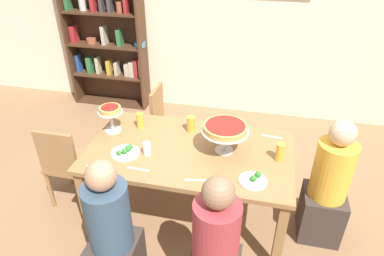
# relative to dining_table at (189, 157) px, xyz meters

# --- Properties ---
(ground_plane) EXTENTS (12.00, 12.00, 0.00)m
(ground_plane) POSITION_rel_dining_table_xyz_m (0.00, 0.00, -0.66)
(ground_plane) COLOR #846042
(rear_partition) EXTENTS (8.00, 0.12, 2.80)m
(rear_partition) POSITION_rel_dining_table_xyz_m (0.00, 2.20, 0.74)
(rear_partition) COLOR beige
(rear_partition) RESTS_ON ground_plane
(dining_table) EXTENTS (1.70, 0.98, 0.74)m
(dining_table) POSITION_rel_dining_table_xyz_m (0.00, 0.00, 0.00)
(dining_table) COLOR olive
(dining_table) RESTS_ON ground_plane
(bookshelf) EXTENTS (1.12, 0.30, 2.21)m
(bookshelf) POSITION_rel_dining_table_xyz_m (-1.65, 2.01, 0.50)
(bookshelf) COLOR #422819
(bookshelf) RESTS_ON ground_plane
(diner_head_east) EXTENTS (0.34, 0.34, 1.15)m
(diner_head_east) POSITION_rel_dining_table_xyz_m (1.15, 0.02, -0.17)
(diner_head_east) COLOR #382D28
(diner_head_east) RESTS_ON ground_plane
(diner_near_right) EXTENTS (0.34, 0.34, 1.15)m
(diner_near_right) POSITION_rel_dining_table_xyz_m (0.36, -0.81, -0.17)
(diner_near_right) COLOR #382D28
(diner_near_right) RESTS_ON ground_plane
(diner_near_left) EXTENTS (0.34, 0.34, 1.15)m
(diner_near_left) POSITION_rel_dining_table_xyz_m (-0.36, -0.81, -0.17)
(diner_near_left) COLOR #382D28
(diner_near_left) RESTS_ON ground_plane
(chair_head_west) EXTENTS (0.40, 0.40, 0.87)m
(chair_head_west) POSITION_rel_dining_table_xyz_m (-1.13, -0.10, -0.17)
(chair_head_west) COLOR olive
(chair_head_west) RESTS_ON ground_plane
(chair_far_left) EXTENTS (0.40, 0.40, 0.87)m
(chair_far_left) POSITION_rel_dining_table_xyz_m (-0.44, 0.82, -0.17)
(chair_far_left) COLOR olive
(chair_far_left) RESTS_ON ground_plane
(deep_dish_pizza_stand) EXTENTS (0.38, 0.38, 0.25)m
(deep_dish_pizza_stand) POSITION_rel_dining_table_xyz_m (0.29, 0.04, 0.30)
(deep_dish_pizza_stand) COLOR silver
(deep_dish_pizza_stand) RESTS_ON dining_table
(personal_pizza_stand) EXTENTS (0.22, 0.22, 0.24)m
(personal_pizza_stand) POSITION_rel_dining_table_xyz_m (-0.75, 0.13, 0.27)
(personal_pizza_stand) COLOR silver
(personal_pizza_stand) RESTS_ON dining_table
(salad_plate_near_diner) EXTENTS (0.24, 0.24, 0.07)m
(salad_plate_near_diner) POSITION_rel_dining_table_xyz_m (-0.50, -0.17, 0.10)
(salad_plate_near_diner) COLOR white
(salad_plate_near_diner) RESTS_ON dining_table
(salad_plate_far_diner) EXTENTS (0.21, 0.21, 0.06)m
(salad_plate_far_diner) POSITION_rel_dining_table_xyz_m (0.55, -0.29, 0.10)
(salad_plate_far_diner) COLOR white
(salad_plate_far_diner) RESTS_ON dining_table
(beer_glass_amber_tall) EXTENTS (0.07, 0.07, 0.15)m
(beer_glass_amber_tall) POSITION_rel_dining_table_xyz_m (-0.05, 0.29, 0.16)
(beer_glass_amber_tall) COLOR gold
(beer_glass_amber_tall) RESTS_ON dining_table
(beer_glass_amber_short) EXTENTS (0.07, 0.07, 0.15)m
(beer_glass_amber_short) POSITION_rel_dining_table_xyz_m (0.73, 0.02, 0.16)
(beer_glass_amber_short) COLOR gold
(beer_glass_amber_short) RESTS_ON dining_table
(beer_glass_amber_spare) EXTENTS (0.06, 0.06, 0.14)m
(beer_glass_amber_spare) POSITION_rel_dining_table_xyz_m (-0.52, 0.25, 0.15)
(beer_glass_amber_spare) COLOR gold
(beer_glass_amber_spare) RESTS_ON dining_table
(water_glass_clear_near) EXTENTS (0.06, 0.06, 0.11)m
(water_glass_clear_near) POSITION_rel_dining_table_xyz_m (-0.32, -0.15, 0.14)
(water_glass_clear_near) COLOR white
(water_glass_clear_near) RESTS_ON dining_table
(cutlery_fork_near) EXTENTS (0.18, 0.03, 0.00)m
(cutlery_fork_near) POSITION_rel_dining_table_xyz_m (0.67, 0.35, 0.09)
(cutlery_fork_near) COLOR silver
(cutlery_fork_near) RESTS_ON dining_table
(cutlery_knife_near) EXTENTS (0.18, 0.05, 0.00)m
(cutlery_knife_near) POSITION_rel_dining_table_xyz_m (0.14, -0.37, 0.09)
(cutlery_knife_near) COLOR silver
(cutlery_knife_near) RESTS_ON dining_table
(cutlery_fork_far) EXTENTS (0.18, 0.05, 0.00)m
(cutlery_fork_far) POSITION_rel_dining_table_xyz_m (0.16, 0.38, 0.09)
(cutlery_fork_far) COLOR silver
(cutlery_fork_far) RESTS_ON dining_table
(cutlery_knife_far) EXTENTS (0.18, 0.02, 0.00)m
(cutlery_knife_far) POSITION_rel_dining_table_xyz_m (-0.32, -0.35, 0.09)
(cutlery_knife_far) COLOR silver
(cutlery_knife_far) RESTS_ON dining_table
(cutlery_spare_fork) EXTENTS (0.18, 0.03, 0.00)m
(cutlery_spare_fork) POSITION_rel_dining_table_xyz_m (-0.64, -0.39, 0.09)
(cutlery_spare_fork) COLOR silver
(cutlery_spare_fork) RESTS_ON dining_table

